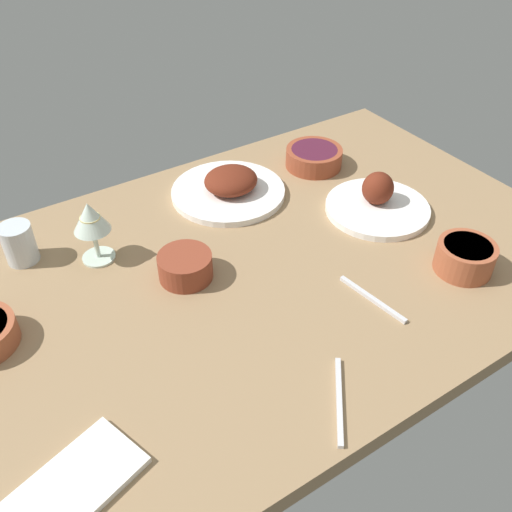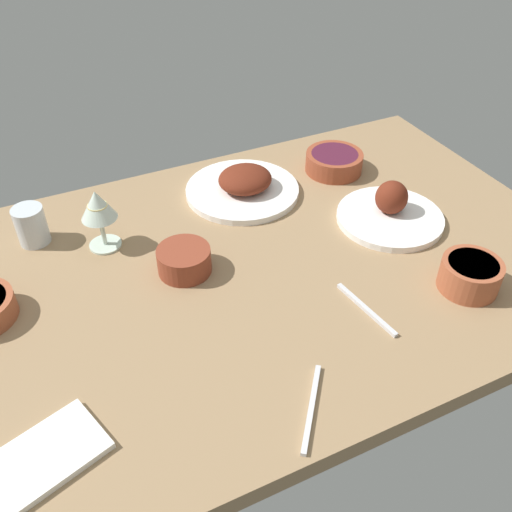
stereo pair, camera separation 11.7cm
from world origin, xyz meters
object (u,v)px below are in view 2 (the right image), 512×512
at_px(plate_far_side, 243,186).
at_px(bowl_onions, 334,161).
at_px(bowl_pasta, 184,259).
at_px(water_tumbler, 31,225).
at_px(spoon_loose, 366,309).
at_px(wine_glass, 98,208).
at_px(folded_napkin, 37,462).
at_px(bowl_soup, 470,274).
at_px(plate_center_main, 390,211).
at_px(fork_loose, 311,408).

bearing_deg(plate_far_side, bowl_onions, 179.68).
relative_size(plate_far_side, bowl_pasta, 2.52).
height_order(water_tumbler, spoon_loose, water_tumbler).
height_order(wine_glass, folded_napkin, wine_glass).
distance_m(plate_far_side, bowl_onions, 0.26).
height_order(bowl_soup, bowl_pasta, bowl_soup).
height_order(plate_center_main, spoon_loose, plate_center_main).
xyz_separation_m(plate_far_side, folded_napkin, (0.58, 0.53, -0.02)).
xyz_separation_m(bowl_onions, wine_glass, (0.62, 0.06, 0.07)).
height_order(plate_center_main, bowl_onions, plate_center_main).
bearing_deg(wine_glass, plate_center_main, 163.26).
bearing_deg(plate_center_main, wine_glass, -16.74).
relative_size(plate_center_main, wine_glass, 1.75).
distance_m(plate_center_main, bowl_pasta, 0.49).
relative_size(plate_far_side, bowl_soup, 2.35).
relative_size(plate_center_main, fork_loose, 1.43).
relative_size(plate_far_side, water_tumbler, 3.22).
relative_size(plate_center_main, bowl_soup, 2.06).
height_order(bowl_onions, water_tumbler, water_tumbler).
xyz_separation_m(bowl_onions, folded_napkin, (0.84, 0.53, -0.02)).
relative_size(folded_napkin, fork_loose, 1.17).
height_order(plate_far_side, bowl_onions, plate_far_side).
bearing_deg(plate_center_main, spoon_loose, 46.22).
relative_size(bowl_soup, wine_glass, 0.85).
relative_size(bowl_soup, fork_loose, 0.69).
xyz_separation_m(plate_center_main, fork_loose, (0.42, 0.38, -0.02)).
height_order(bowl_soup, folded_napkin, bowl_soup).
relative_size(bowl_pasta, water_tumbler, 1.28).
bearing_deg(water_tumbler, plate_far_side, 177.43).
relative_size(water_tumbler, fork_loose, 0.51).
distance_m(wine_glass, fork_loose, 0.60).
bearing_deg(wine_glass, spoon_loose, 134.01).
xyz_separation_m(folded_napkin, spoon_loose, (-0.62, -0.06, -0.00)).
bearing_deg(spoon_loose, bowl_onions, 147.80).
distance_m(plate_far_side, folded_napkin, 0.79).
bearing_deg(spoon_loose, fork_loose, -61.64).
bearing_deg(folded_napkin, wine_glass, -114.72).
relative_size(bowl_onions, folded_napkin, 0.74).
bearing_deg(folded_napkin, bowl_pasta, -137.33).
xyz_separation_m(bowl_pasta, fork_loose, (-0.07, 0.41, -0.03)).
height_order(plate_far_side, fork_loose, plate_far_side).
distance_m(bowl_onions, fork_loose, 0.75).
xyz_separation_m(bowl_pasta, wine_glass, (0.13, -0.15, 0.07)).
xyz_separation_m(bowl_onions, bowl_pasta, (0.49, 0.21, 0.00)).
distance_m(bowl_onions, spoon_loose, 0.52).
bearing_deg(bowl_pasta, bowl_onions, -156.60).
bearing_deg(folded_napkin, bowl_soup, -178.05).
height_order(plate_far_side, bowl_soup, plate_far_side).
bearing_deg(plate_far_side, water_tumbler, -2.57).
relative_size(wine_glass, water_tumbler, 1.61).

